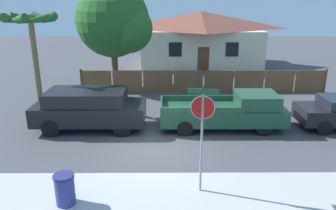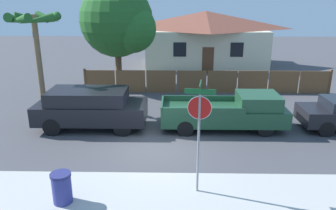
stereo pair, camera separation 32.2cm
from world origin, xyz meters
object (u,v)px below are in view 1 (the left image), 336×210
oak_tree (116,22)px  red_suv (89,108)px  stop_sign (202,120)px  house (200,38)px  orange_pickup (228,111)px  trash_bin (65,189)px  palm_tree (31,28)px

oak_tree → red_suv: (-0.31, -7.11, -3.22)m
oak_tree → stop_sign: oak_tree is taller
house → red_suv: bearing=-113.1°
oak_tree → orange_pickup: size_ratio=1.20×
red_suv → trash_bin: 5.76m
red_suv → oak_tree: bearing=87.3°
red_suv → palm_tree: bearing=143.5°
orange_pickup → trash_bin: 8.02m
orange_pickup → stop_sign: (-1.72, -5.05, 1.50)m
red_suv → stop_sign: stop_sign is taller
oak_tree → palm_tree: size_ratio=1.32×
palm_tree → stop_sign: 10.60m
palm_tree → orange_pickup: (9.18, -2.21, -3.47)m
orange_pickup → oak_tree: bearing=129.3°
house → stop_sign: 20.00m
stop_sign → trash_bin: size_ratio=3.67×
house → palm_tree: 15.85m
oak_tree → red_suv: bearing=-92.5°
oak_tree → orange_pickup: 9.82m
palm_tree → stop_sign: (7.46, -7.27, -1.96)m
red_suv → stop_sign: 6.86m
stop_sign → house: bearing=92.3°
house → orange_pickup: house is taller
palm_tree → orange_pickup: bearing=-13.6°
oak_tree → palm_tree: oak_tree is taller
house → red_suv: 16.22m
palm_tree → orange_pickup: palm_tree is taller
palm_tree → red_suv: (3.01, -2.22, -3.29)m
house → trash_bin: bearing=-105.8°
trash_bin → palm_tree: bearing=114.2°
red_suv → trash_bin: size_ratio=5.26×
oak_tree → orange_pickup: (5.86, -7.11, -3.40)m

